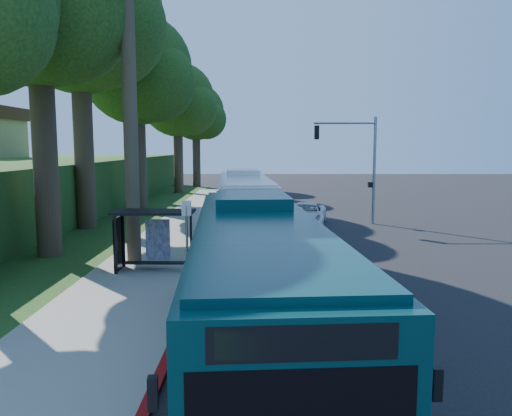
{
  "coord_description": "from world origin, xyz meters",
  "views": [
    {
      "loc": [
        -2.85,
        -22.72,
        5.11
      ],
      "look_at": [
        -2.92,
        1.0,
        2.17
      ],
      "focal_mm": 35.0,
      "sensor_mm": 36.0,
      "label": 1
    }
  ],
  "objects_px": {
    "bus_shelter": "(148,229)",
    "pickup": "(306,214)",
    "white_bus": "(244,206)",
    "teal_bus": "(257,286)"
  },
  "relations": [
    {
      "from": "bus_shelter",
      "to": "pickup",
      "type": "distance_m",
      "value": 14.25
    },
    {
      "from": "pickup",
      "to": "white_bus",
      "type": "bearing_deg",
      "value": -119.61
    },
    {
      "from": "teal_bus",
      "to": "white_bus",
      "type": "bearing_deg",
      "value": 88.42
    },
    {
      "from": "bus_shelter",
      "to": "white_bus",
      "type": "relative_size",
      "value": 0.25
    },
    {
      "from": "bus_shelter",
      "to": "teal_bus",
      "type": "distance_m",
      "value": 9.63
    },
    {
      "from": "pickup",
      "to": "bus_shelter",
      "type": "bearing_deg",
      "value": -112.14
    },
    {
      "from": "white_bus",
      "to": "bus_shelter",
      "type": "bearing_deg",
      "value": -120.48
    },
    {
      "from": "white_bus",
      "to": "pickup",
      "type": "bearing_deg",
      "value": 46.58
    },
    {
      "from": "white_bus",
      "to": "teal_bus",
      "type": "xyz_separation_m",
      "value": [
        0.71,
        -15.95,
        0.03
      ]
    },
    {
      "from": "white_bus",
      "to": "teal_bus",
      "type": "distance_m",
      "value": 15.97
    }
  ]
}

